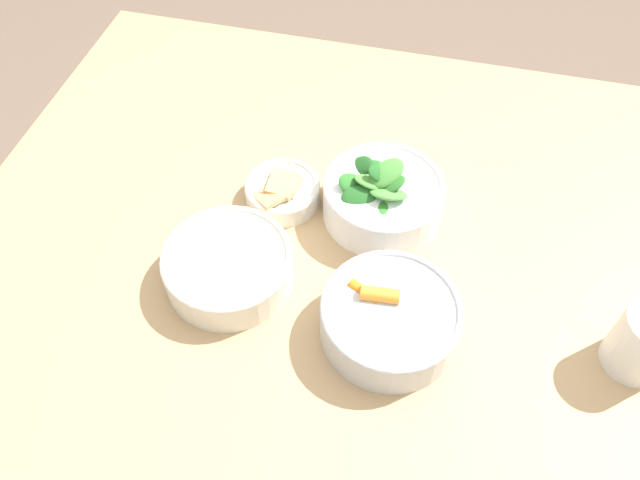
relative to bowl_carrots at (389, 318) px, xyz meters
name	(u,v)px	position (x,y,z in m)	size (l,w,h in m)	color
ground_plane	(336,438)	(0.08, -0.10, -0.77)	(10.00, 10.00, 0.00)	brown
dining_table	(344,297)	(0.08, -0.10, -0.13)	(1.25, 1.09, 0.74)	tan
bowl_carrots	(389,318)	(0.00, 0.00, 0.00)	(0.19, 0.19, 0.08)	silver
bowl_greens	(383,197)	(0.05, -0.21, 0.00)	(0.19, 0.19, 0.12)	white
bowl_beans_hotdog	(228,267)	(0.24, -0.03, -0.01)	(0.19, 0.19, 0.06)	silver
bowl_cookies	(282,191)	(0.21, -0.20, -0.01)	(0.12, 0.12, 0.04)	silver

